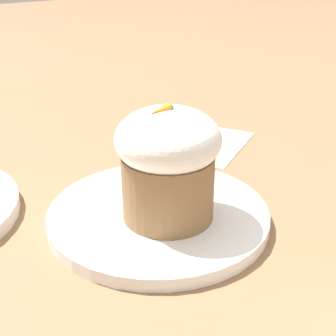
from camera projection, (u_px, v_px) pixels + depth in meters
The scene contains 5 objects.
ground_plane at pixel (158, 221), 0.46m from camera, with size 4.00×4.00×0.00m, color #846042.
dessert_plate at pixel (158, 215), 0.46m from camera, with size 0.21×0.21×0.01m.
carrot_cake at pixel (168, 162), 0.42m from camera, with size 0.10×0.10×0.11m.
spoon at pixel (151, 207), 0.45m from camera, with size 0.10×0.12×0.01m.
paper_napkin at pixel (200, 143), 0.64m from camera, with size 0.17×0.16×0.00m.
Camera 1 is at (0.24, 0.31, 0.24)m, focal length 50.00 mm.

